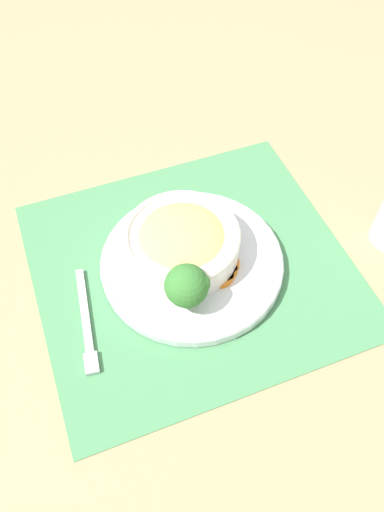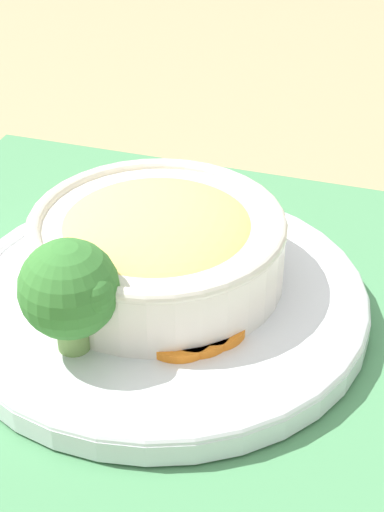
# 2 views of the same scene
# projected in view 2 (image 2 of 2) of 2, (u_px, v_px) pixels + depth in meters

# --- Properties ---
(ground_plane) EXTENTS (4.00, 4.00, 0.00)m
(ground_plane) POSITION_uv_depth(u_px,v_px,m) (163.00, 316.00, 0.63)
(ground_plane) COLOR tan
(placemat) EXTENTS (0.54, 0.50, 0.00)m
(placemat) POSITION_uv_depth(u_px,v_px,m) (163.00, 314.00, 0.63)
(placemat) COLOR #4C8C59
(placemat) RESTS_ON ground_plane
(plate) EXTENTS (0.30, 0.30, 0.02)m
(plate) POSITION_uv_depth(u_px,v_px,m) (163.00, 300.00, 0.62)
(plate) COLOR silver
(plate) RESTS_ON placemat
(bowl) EXTENTS (0.19, 0.19, 0.06)m
(bowl) POSITION_uv_depth(u_px,v_px,m) (157.00, 243.00, 0.62)
(bowl) COLOR silver
(bowl) RESTS_ON plate
(broccoli_floret) EXTENTS (0.07, 0.07, 0.08)m
(broccoli_floret) POSITION_uv_depth(u_px,v_px,m) (69.00, 290.00, 0.54)
(broccoli_floret) COLOR #759E51
(broccoli_floret) RESTS_ON plate
(carrot_slice_near) EXTENTS (0.05, 0.05, 0.01)m
(carrot_slice_near) POSITION_uv_depth(u_px,v_px,m) (179.00, 337.00, 0.57)
(carrot_slice_near) COLOR orange
(carrot_slice_near) RESTS_ON plate
(carrot_slice_middle) EXTENTS (0.05, 0.05, 0.01)m
(carrot_slice_middle) POSITION_uv_depth(u_px,v_px,m) (196.00, 333.00, 0.58)
(carrot_slice_middle) COLOR orange
(carrot_slice_middle) RESTS_ON plate
(carrot_slice_far) EXTENTS (0.05, 0.05, 0.01)m
(carrot_slice_far) POSITION_uv_depth(u_px,v_px,m) (211.00, 326.00, 0.58)
(carrot_slice_far) COLOR orange
(carrot_slice_far) RESTS_ON plate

